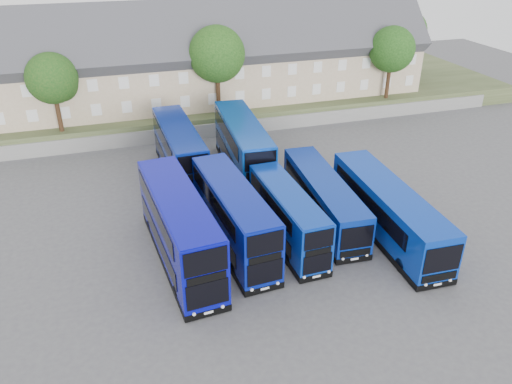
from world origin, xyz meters
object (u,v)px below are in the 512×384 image
at_px(dd_front_left, 180,229).
at_px(tree_mid, 218,56).
at_px(tree_far, 405,33).
at_px(tree_west, 54,80).
at_px(coach_east_a, 323,199).
at_px(tree_east, 392,51).
at_px(dd_front_mid, 234,218).

height_order(dd_front_left, tree_mid, tree_mid).
distance_m(tree_mid, tree_far, 26.80).
bearing_deg(tree_west, dd_front_left, -70.53).
distance_m(coach_east_a, tree_east, 26.77).
relative_size(dd_front_left, tree_far, 1.44).
xyz_separation_m(dd_front_mid, tree_west, (-11.63, 21.43, 4.82)).
height_order(coach_east_a, tree_mid, tree_mid).
distance_m(coach_east_a, tree_far, 35.89).
relative_size(tree_mid, tree_far, 1.06).
bearing_deg(tree_far, tree_east, -130.60).
distance_m(dd_front_left, tree_east, 36.16).
distance_m(dd_front_left, tree_mid, 24.68).
relative_size(dd_front_mid, coach_east_a, 0.94).
relative_size(coach_east_a, tree_far, 1.43).
bearing_deg(tree_mid, dd_front_left, -109.95).
relative_size(coach_east_a, tree_mid, 1.35).
height_order(dd_front_mid, coach_east_a, dd_front_mid).
distance_m(coach_east_a, tree_west, 28.06).
xyz_separation_m(coach_east_a, tree_far, (22.97, 26.89, 6.09)).
bearing_deg(tree_mid, coach_east_a, -81.55).
bearing_deg(dd_front_mid, tree_far, 38.99).
bearing_deg(tree_west, dd_front_mid, -61.52).
height_order(dd_front_left, tree_far, tree_far).
height_order(tree_east, tree_far, tree_far).
xyz_separation_m(dd_front_left, tree_mid, (8.19, 22.58, 5.67)).
relative_size(dd_front_left, tree_west, 1.63).
xyz_separation_m(dd_front_left, tree_east, (28.19, 22.08, 4.99)).
bearing_deg(coach_east_a, tree_east, 53.01).
relative_size(coach_east_a, tree_east, 1.52).
xyz_separation_m(tree_west, tree_mid, (16.00, 0.50, 1.02)).
height_order(dd_front_mid, tree_east, tree_east).
relative_size(dd_front_left, dd_front_mid, 1.08).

